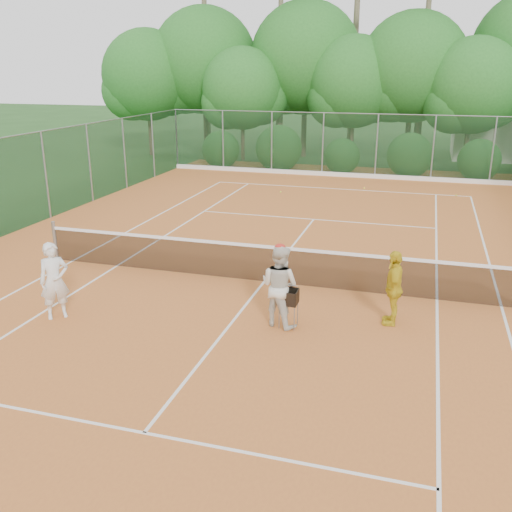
{
  "coord_description": "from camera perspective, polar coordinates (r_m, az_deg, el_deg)",
  "views": [
    {
      "loc": [
        3.58,
        -12.7,
        5.08
      ],
      "look_at": [
        0.15,
        -1.2,
        1.1
      ],
      "focal_mm": 40.0,
      "sensor_mm": 36.0,
      "label": 1
    }
  ],
  "objects": [
    {
      "name": "fence_back",
      "position": [
        28.16,
        9.32,
        10.86
      ],
      "size": [
        18.07,
        0.07,
        3.0
      ],
      "color": "#19381E",
      "rests_on": "clay_court"
    },
    {
      "name": "stray_ball_c",
      "position": [
        25.07,
        19.4,
        5.74
      ],
      "size": [
        0.07,
        0.07,
        0.07
      ],
      "primitive_type": "sphere",
      "color": "gold",
      "rests_on": "clay_court"
    },
    {
      "name": "tropical_treeline",
      "position": [
        32.99,
        13.53,
        17.94
      ],
      "size": [
        32.1,
        8.49,
        15.03
      ],
      "color": "brown",
      "rests_on": "ground"
    },
    {
      "name": "player_center_grp",
      "position": [
        11.56,
        2.36,
        -2.96
      ],
      "size": [
        1.01,
        0.9,
        1.75
      ],
      "color": "beige",
      "rests_on": "clay_court"
    },
    {
      "name": "court_markings",
      "position": [
        14.13,
        0.8,
        -2.62
      ],
      "size": [
        11.03,
        23.83,
        0.01
      ],
      "color": "white",
      "rests_on": "clay_court"
    },
    {
      "name": "player_yellow",
      "position": [
        11.97,
        13.6,
        -3.1
      ],
      "size": [
        0.44,
        0.95,
        1.58
      ],
      "primitive_type": "imported",
      "rotation": [
        0.0,
        0.0,
        -1.52
      ],
      "color": "gold",
      "rests_on": "clay_court"
    },
    {
      "name": "ball_hopper",
      "position": [
        11.57,
        3.3,
        -4.17
      ],
      "size": [
        0.35,
        0.35,
        0.8
      ],
      "rotation": [
        0.0,
        0.0,
        -0.1
      ],
      "color": "gray",
      "rests_on": "clay_court"
    },
    {
      "name": "player_white",
      "position": [
        12.63,
        -19.52,
        -2.35
      ],
      "size": [
        0.71,
        0.7,
        1.65
      ],
      "primitive_type": "imported",
      "rotation": [
        0.0,
        0.0,
        0.75
      ],
      "color": "silver",
      "rests_on": "clay_court"
    },
    {
      "name": "stray_ball_a",
      "position": [
        25.56,
        10.78,
        6.69
      ],
      "size": [
        0.07,
        0.07,
        0.07
      ],
      "primitive_type": "sphere",
      "color": "yellow",
      "rests_on": "clay_court"
    },
    {
      "name": "clay_court",
      "position": [
        14.14,
        0.8,
        -2.67
      ],
      "size": [
        18.0,
        36.0,
        0.02
      ],
      "primitive_type": "cube",
      "color": "#C16A2C",
      "rests_on": "ground"
    },
    {
      "name": "ground",
      "position": [
        14.14,
        0.8,
        -2.71
      ],
      "size": [
        120.0,
        120.0,
        0.0
      ],
      "primitive_type": "plane",
      "color": "#1F4518",
      "rests_on": "ground"
    },
    {
      "name": "tennis_net",
      "position": [
        13.96,
        0.81,
        -0.67
      ],
      "size": [
        11.97,
        0.1,
        1.1
      ],
      "color": "gray",
      "rests_on": "clay_court"
    },
    {
      "name": "stray_ball_b",
      "position": [
        24.35,
        2.47,
        6.42
      ],
      "size": [
        0.07,
        0.07,
        0.07
      ],
      "primitive_type": "sphere",
      "color": "#C5E936",
      "rests_on": "clay_court"
    }
  ]
}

